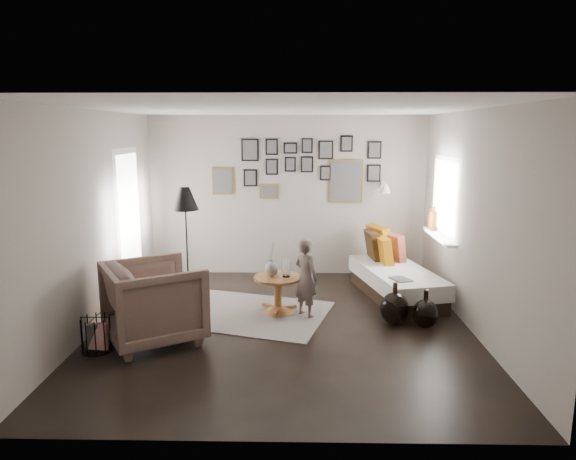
{
  "coord_description": "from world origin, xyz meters",
  "views": [
    {
      "loc": [
        0.18,
        -5.95,
        2.34
      ],
      "look_at": [
        0.05,
        0.5,
        1.1
      ],
      "focal_mm": 32.0,
      "sensor_mm": 36.0,
      "label": 1
    }
  ],
  "objects_px": {
    "pedestal_table": "(278,296)",
    "child": "(306,278)",
    "demijohn_small": "(425,314)",
    "armchair": "(154,302)",
    "demijohn_large": "(394,308)",
    "floor_lamp": "(185,203)",
    "vase": "(272,266)",
    "daybed": "(395,277)",
    "magazine_basket": "(96,334)"
  },
  "relations": [
    {
      "from": "magazine_basket",
      "to": "demijohn_small",
      "type": "xyz_separation_m",
      "value": [
        3.72,
        0.74,
        -0.01
      ]
    },
    {
      "from": "armchair",
      "to": "floor_lamp",
      "type": "xyz_separation_m",
      "value": [
        0.05,
        1.54,
        0.91
      ]
    },
    {
      "from": "pedestal_table",
      "to": "child",
      "type": "xyz_separation_m",
      "value": [
        0.37,
        -0.12,
        0.29
      ]
    },
    {
      "from": "pedestal_table",
      "to": "floor_lamp",
      "type": "xyz_separation_m",
      "value": [
        -1.3,
        0.59,
        1.14
      ]
    },
    {
      "from": "demijohn_large",
      "to": "demijohn_small",
      "type": "bearing_deg",
      "value": -18.92
    },
    {
      "from": "vase",
      "to": "child",
      "type": "height_order",
      "value": "child"
    },
    {
      "from": "vase",
      "to": "floor_lamp",
      "type": "bearing_deg",
      "value": 154.91
    },
    {
      "from": "pedestal_table",
      "to": "daybed",
      "type": "distance_m",
      "value": 1.83
    },
    {
      "from": "pedestal_table",
      "to": "demijohn_large",
      "type": "bearing_deg",
      "value": -14.59
    },
    {
      "from": "vase",
      "to": "armchair",
      "type": "bearing_deg",
      "value": -142.75
    },
    {
      "from": "armchair",
      "to": "demijohn_small",
      "type": "xyz_separation_m",
      "value": [
        3.15,
        0.45,
        -0.28
      ]
    },
    {
      "from": "daybed",
      "to": "magazine_basket",
      "type": "distance_m",
      "value": 4.1
    },
    {
      "from": "armchair",
      "to": "demijohn_large",
      "type": "xyz_separation_m",
      "value": [
        2.8,
        0.57,
        -0.26
      ]
    },
    {
      "from": "demijohn_small",
      "to": "pedestal_table",
      "type": "bearing_deg",
      "value": 164.55
    },
    {
      "from": "magazine_basket",
      "to": "vase",
      "type": "bearing_deg",
      "value": 34.34
    },
    {
      "from": "pedestal_table",
      "to": "child",
      "type": "distance_m",
      "value": 0.48
    },
    {
      "from": "floor_lamp",
      "to": "demijohn_small",
      "type": "bearing_deg",
      "value": -19.36
    },
    {
      "from": "floor_lamp",
      "to": "demijohn_large",
      "type": "xyz_separation_m",
      "value": [
        2.76,
        -0.97,
        -1.17
      ]
    },
    {
      "from": "vase",
      "to": "demijohn_small",
      "type": "xyz_separation_m",
      "value": [
        1.88,
        -0.52,
        -0.45
      ]
    },
    {
      "from": "vase",
      "to": "magazine_basket",
      "type": "xyz_separation_m",
      "value": [
        -1.84,
        -1.25,
        -0.44
      ]
    },
    {
      "from": "vase",
      "to": "floor_lamp",
      "type": "xyz_separation_m",
      "value": [
        -1.22,
        0.57,
        0.74
      ]
    },
    {
      "from": "armchair",
      "to": "magazine_basket",
      "type": "distance_m",
      "value": 0.69
    },
    {
      "from": "pedestal_table",
      "to": "floor_lamp",
      "type": "bearing_deg",
      "value": 155.54
    },
    {
      "from": "floor_lamp",
      "to": "pedestal_table",
      "type": "bearing_deg",
      "value": -24.46
    },
    {
      "from": "demijohn_small",
      "to": "demijohn_large",
      "type": "bearing_deg",
      "value": 161.08
    },
    {
      "from": "child",
      "to": "magazine_basket",
      "type": "bearing_deg",
      "value": 72.87
    },
    {
      "from": "armchair",
      "to": "demijohn_large",
      "type": "height_order",
      "value": "armchair"
    },
    {
      "from": "pedestal_table",
      "to": "armchair",
      "type": "bearing_deg",
      "value": -144.98
    },
    {
      "from": "demijohn_small",
      "to": "child",
      "type": "xyz_separation_m",
      "value": [
        -1.44,
        0.38,
        0.33
      ]
    },
    {
      "from": "pedestal_table",
      "to": "vase",
      "type": "distance_m",
      "value": 0.41
    },
    {
      "from": "magazine_basket",
      "to": "daybed",
      "type": "bearing_deg",
      "value": 29.15
    },
    {
      "from": "magazine_basket",
      "to": "armchair",
      "type": "bearing_deg",
      "value": 26.95
    },
    {
      "from": "vase",
      "to": "child",
      "type": "bearing_deg",
      "value": -17.12
    },
    {
      "from": "vase",
      "to": "armchair",
      "type": "xyz_separation_m",
      "value": [
        -1.27,
        -0.97,
        -0.17
      ]
    },
    {
      "from": "demijohn_large",
      "to": "magazine_basket",
      "type": "bearing_deg",
      "value": -165.72
    },
    {
      "from": "armchair",
      "to": "child",
      "type": "xyz_separation_m",
      "value": [
        1.72,
        0.83,
        0.05
      ]
    },
    {
      "from": "armchair",
      "to": "daybed",
      "type": "bearing_deg",
      "value": -91.48
    },
    {
      "from": "pedestal_table",
      "to": "demijohn_small",
      "type": "xyz_separation_m",
      "value": [
        1.8,
        -0.5,
        -0.05
      ]
    },
    {
      "from": "demijohn_large",
      "to": "demijohn_small",
      "type": "relative_size",
      "value": 1.1
    },
    {
      "from": "armchair",
      "to": "magazine_basket",
      "type": "bearing_deg",
      "value": 85.93
    },
    {
      "from": "pedestal_table",
      "to": "demijohn_small",
      "type": "distance_m",
      "value": 1.87
    },
    {
      "from": "floor_lamp",
      "to": "armchair",
      "type": "bearing_deg",
      "value": -91.81
    },
    {
      "from": "pedestal_table",
      "to": "child",
      "type": "height_order",
      "value": "child"
    },
    {
      "from": "demijohn_small",
      "to": "armchair",
      "type": "bearing_deg",
      "value": -171.87
    },
    {
      "from": "daybed",
      "to": "armchair",
      "type": "relative_size",
      "value": 1.98
    },
    {
      "from": "pedestal_table",
      "to": "magazine_basket",
      "type": "height_order",
      "value": "pedestal_table"
    },
    {
      "from": "vase",
      "to": "floor_lamp",
      "type": "height_order",
      "value": "floor_lamp"
    },
    {
      "from": "child",
      "to": "floor_lamp",
      "type": "bearing_deg",
      "value": 23.72
    },
    {
      "from": "floor_lamp",
      "to": "magazine_basket",
      "type": "relative_size",
      "value": 4.16
    },
    {
      "from": "demijohn_large",
      "to": "pedestal_table",
      "type": "bearing_deg",
      "value": 165.41
    }
  ]
}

